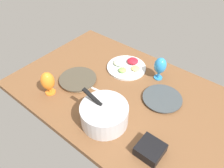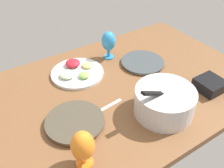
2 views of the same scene
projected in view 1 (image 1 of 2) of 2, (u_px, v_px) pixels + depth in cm
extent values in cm
cube|color=brown|center=(122.00, 94.00, 158.62)|extent=(160.00, 104.00, 4.00)
cylinder|color=silver|center=(162.00, 99.00, 151.07)|extent=(25.08, 25.08, 1.25)
cylinder|color=#3E4549|center=(162.00, 98.00, 150.39)|extent=(27.26, 27.26, 0.75)
cylinder|color=beige|center=(78.00, 80.00, 165.37)|extent=(25.96, 25.96, 1.68)
cylinder|color=#494233|center=(78.00, 79.00, 164.46)|extent=(28.22, 28.22, 1.01)
cylinder|color=silver|center=(104.00, 114.00, 133.06)|extent=(29.46, 29.46, 13.43)
cylinder|color=white|center=(104.00, 110.00, 130.34)|extent=(26.51, 26.51, 2.42)
cube|color=black|center=(98.00, 102.00, 130.26)|extent=(21.50, 4.41, 12.12)
cylinder|color=silver|center=(126.00, 67.00, 176.69)|extent=(31.42, 31.42, 1.80)
ellipsoid|color=beige|center=(119.00, 63.00, 177.62)|extent=(8.96, 8.96, 3.03)
ellipsoid|color=#8CC659|center=(122.00, 70.00, 170.63)|extent=(6.38, 6.38, 2.73)
ellipsoid|color=#F9E072|center=(136.00, 68.00, 172.49)|extent=(6.81, 6.81, 2.32)
ellipsoid|color=red|center=(133.00, 61.00, 178.68)|extent=(9.02, 9.02, 3.73)
cylinder|color=#2D8BD5|center=(158.00, 77.00, 168.12)|extent=(6.52, 6.52, 1.00)
cylinder|color=#2D8BD5|center=(159.00, 75.00, 166.15)|extent=(2.00, 2.00, 4.83)
ellipsoid|color=#2D8BD5|center=(160.00, 65.00, 160.23)|extent=(9.10, 9.10, 12.71)
cylinder|color=orange|center=(51.00, 92.00, 156.36)|extent=(7.20, 7.20, 1.00)
cylinder|color=orange|center=(50.00, 90.00, 154.92)|extent=(2.00, 2.00, 3.27)
ellipsoid|color=orange|center=(48.00, 81.00, 149.18)|extent=(9.54, 9.54, 13.73)
cube|color=black|center=(150.00, 150.00, 119.40)|extent=(14.05, 14.05, 6.21)
cube|color=tan|center=(151.00, 148.00, 118.06)|extent=(11.52, 11.52, 1.99)
cube|color=silver|center=(98.00, 91.00, 157.69)|extent=(18.09, 3.63, 0.60)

